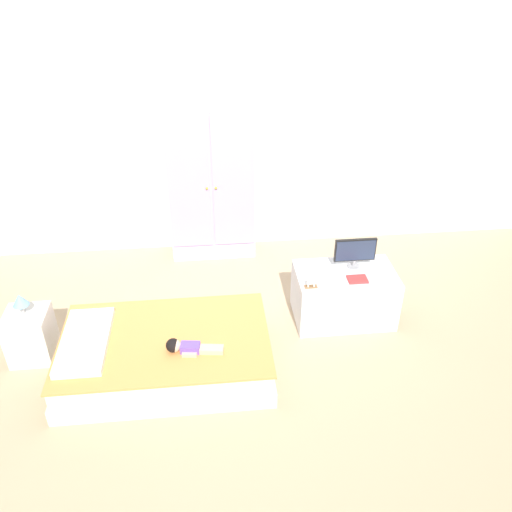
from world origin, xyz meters
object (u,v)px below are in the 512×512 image
Objects in this scene: doll at (184,347)px; tv_stand at (344,295)px; bed at (166,353)px; nightstand at (30,335)px; wardrobe at (211,181)px; book_red at (357,279)px; tv_monitor at (355,251)px; rocking_horse_toy at (312,281)px; table_lamp at (20,301)px.

doll is 1.41m from tv_stand.
nightstand is at bearing 166.67° from bed.
wardrobe is (0.40, 1.57, 0.63)m from bed.
tv_stand is at bearing 118.63° from book_red.
wardrobe reaches higher than bed.
bed is 1.64m from tv_monitor.
rocking_horse_toy is (1.10, 0.29, 0.35)m from bed.
rocking_horse_toy is at bearing -61.16° from wardrobe.
rocking_horse_toy is at bearing -147.73° from tv_monitor.
bed is 0.96× the size of wardrobe.
table_lamp is at bearing -174.87° from tv_stand.
tv_monitor is at bearing 45.95° from tv_stand.
tv_stand is 0.26m from book_red.
book_red is at bearing -61.37° from tv_stand.
table_lamp is 2.50m from tv_monitor.
nightstand reaches higher than bed.
doll is 2.59× the size of book_red.
table_lamp is at bearing 166.67° from bed.
rocking_horse_toy is at bearing 1.45° from table_lamp.
wardrobe is 13.27× the size of rocking_horse_toy.
wardrobe is (1.39, 1.33, 0.27)m from table_lamp.
bed is 1.08m from table_lamp.
book_red reaches higher than tv_stand.
nightstand is 2.41m from tv_stand.
doll is at bearing -159.76° from book_red.
wardrobe is at bearing 75.83° from bed.
bed is at bearing -162.26° from tv_stand.
wardrobe is (1.39, 1.33, 0.58)m from nightstand.
nightstand is 2.53m from tv_monitor.
tv_stand is 2.38× the size of tv_monitor.
table_lamp is at bearing -136.17° from wardrobe.
tv_stand is 0.44m from rocking_horse_toy.
book_red is at bearing 13.14° from bed.
tv_stand reaches higher than nightstand.
wardrobe is (0.26, 1.72, 0.46)m from doll.
book_red is at bearing -96.05° from tv_monitor.
tv_monitor reaches higher than tv_stand.
bed is 1.19m from rocking_horse_toy.
tv_monitor reaches higher than nightstand.
rocking_horse_toy reaches higher than nightstand.
doll is 1.42m from book_red.
rocking_horse_toy is at bearing 1.45° from nightstand.
bed is at bearing -104.17° from wardrobe.
nightstand is (-0.99, 0.24, 0.06)m from bed.
rocking_horse_toy is (-0.39, -0.24, -0.09)m from tv_monitor.
book_red is at bearing -48.84° from wardrobe.
bed is at bearing 133.56° from doll.
nightstand is at bearing -1.79° from table_lamp.
nightstand is at bearing -173.17° from tv_monitor.
nightstand is 0.49× the size of tv_stand.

